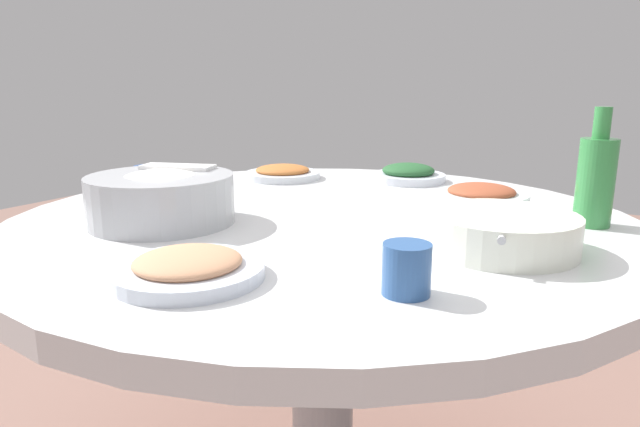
% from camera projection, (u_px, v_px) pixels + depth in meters
% --- Properties ---
extents(round_dining_table, '(1.29, 1.29, 0.76)m').
position_uv_depth(round_dining_table, '(323.00, 269.00, 1.19)').
color(round_dining_table, '#99999E').
rests_on(round_dining_table, ground).
extents(rice_bowl, '(0.28, 0.28, 0.11)m').
position_uv_depth(rice_bowl, '(162.00, 198.00, 1.09)').
color(rice_bowl, '#B2B5BA').
rests_on(rice_bowl, round_dining_table).
extents(soup_bowl, '(0.27, 0.25, 0.06)m').
position_uv_depth(soup_bowl, '(502.00, 233.00, 0.91)').
color(soup_bowl, white).
rests_on(soup_bowl, round_dining_table).
extents(dish_tofu_braise, '(0.22, 0.22, 0.04)m').
position_uv_depth(dish_tofu_braise, '(283.00, 173.00, 1.60)').
color(dish_tofu_braise, silver).
rests_on(dish_tofu_braise, round_dining_table).
extents(dish_stirfry, '(0.21, 0.21, 0.05)m').
position_uv_depth(dish_stirfry, '(481.00, 195.00, 1.27)').
color(dish_stirfry, silver).
rests_on(dish_stirfry, round_dining_table).
extents(dish_greens, '(0.21, 0.21, 0.05)m').
position_uv_depth(dish_greens, '(407.00, 174.00, 1.56)').
color(dish_greens, silver).
rests_on(dish_greens, round_dining_table).
extents(dish_shrimp, '(0.22, 0.22, 0.04)m').
position_uv_depth(dish_shrimp, '(188.00, 267.00, 0.78)').
color(dish_shrimp, silver).
rests_on(dish_shrimp, round_dining_table).
extents(green_bottle, '(0.07, 0.07, 0.23)m').
position_uv_depth(green_bottle, '(596.00, 179.00, 1.06)').
color(green_bottle, '#378B45').
rests_on(green_bottle, round_dining_table).
extents(tea_cup_near, '(0.07, 0.07, 0.07)m').
position_uv_depth(tea_cup_near, '(149.00, 180.00, 1.37)').
color(tea_cup_near, '#324F89').
rests_on(tea_cup_near, round_dining_table).
extents(tea_cup_far, '(0.06, 0.06, 0.07)m').
position_uv_depth(tea_cup_far, '(407.00, 269.00, 0.72)').
color(tea_cup_far, '#305999').
rests_on(tea_cup_far, round_dining_table).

